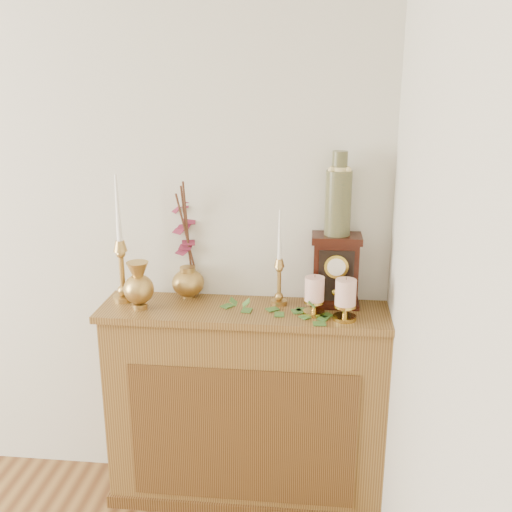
# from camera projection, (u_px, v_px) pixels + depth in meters

# --- Properties ---
(console_shelf) EXTENTS (1.24, 0.34, 0.93)m
(console_shelf) POSITION_uv_depth(u_px,v_px,m) (246.00, 411.00, 2.66)
(console_shelf) COLOR brown
(console_shelf) RESTS_ON ground
(candlestick_left) EXTENTS (0.09, 0.09, 0.55)m
(candlestick_left) POSITION_uv_depth(u_px,v_px,m) (121.00, 261.00, 2.55)
(candlestick_left) COLOR tan
(candlestick_left) RESTS_ON console_shelf
(candlestick_center) EXTENTS (0.07, 0.07, 0.41)m
(candlestick_center) POSITION_uv_depth(u_px,v_px,m) (279.00, 274.00, 2.53)
(candlestick_center) COLOR tan
(candlestick_center) RESTS_ON console_shelf
(bud_vase) EXTENTS (0.13, 0.13, 0.20)m
(bud_vase) POSITION_uv_depth(u_px,v_px,m) (139.00, 286.00, 2.49)
(bud_vase) COLOR tan
(bud_vase) RESTS_ON console_shelf
(ginger_jar) EXTENTS (0.21, 0.23, 0.52)m
(ginger_jar) POSITION_uv_depth(u_px,v_px,m) (186.00, 243.00, 2.61)
(ginger_jar) COLOR tan
(ginger_jar) RESTS_ON console_shelf
(pillar_candle_left) EXTENTS (0.09, 0.09, 0.17)m
(pillar_candle_left) POSITION_uv_depth(u_px,v_px,m) (314.00, 294.00, 2.43)
(pillar_candle_left) COLOR gold
(pillar_candle_left) RESTS_ON console_shelf
(pillar_candle_right) EXTENTS (0.09, 0.09, 0.18)m
(pillar_candle_right) POSITION_uv_depth(u_px,v_px,m) (345.00, 298.00, 2.37)
(pillar_candle_right) COLOR gold
(pillar_candle_right) RESTS_ON console_shelf
(ivy_garland) EXTENTS (0.43, 0.21, 0.08)m
(ivy_garland) POSITION_uv_depth(u_px,v_px,m) (266.00, 312.00, 2.44)
(ivy_garland) COLOR #376326
(ivy_garland) RESTS_ON console_shelf
(mantel_clock) EXTENTS (0.21, 0.15, 0.31)m
(mantel_clock) POSITION_uv_depth(u_px,v_px,m) (335.00, 271.00, 2.52)
(mantel_clock) COLOR black
(mantel_clock) RESTS_ON console_shelf
(ceramic_vase) EXTENTS (0.11, 0.11, 0.34)m
(ceramic_vase) POSITION_uv_depth(u_px,v_px,m) (338.00, 198.00, 2.43)
(ceramic_vase) COLOR #1C382B
(ceramic_vase) RESTS_ON mantel_clock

